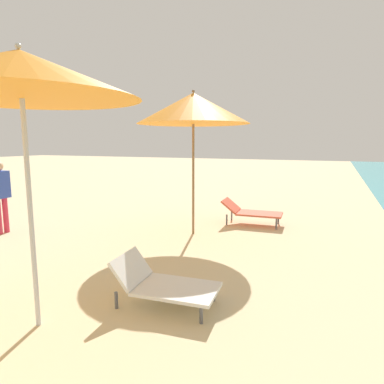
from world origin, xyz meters
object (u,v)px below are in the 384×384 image
umbrella_farthest (193,109)px  lounger_second_shoreside (163,283)px  person_walking_mid (0,190)px  umbrella_second (20,74)px  lounger_farthest_shoreside (251,211)px

umbrella_farthest → lounger_second_shoreside: bearing=-73.1°
umbrella_farthest → person_walking_mid: (-3.78, -1.62, -1.70)m
umbrella_farthest → umbrella_second: bearing=-91.3°
lounger_second_shoreside → lounger_farthest_shoreside: bearing=84.3°
umbrella_second → lounger_second_shoreside: 2.70m
umbrella_second → umbrella_farthest: bearing=88.7°
umbrella_second → person_walking_mid: umbrella_second is taller
lounger_farthest_shoreside → lounger_second_shoreside: bearing=-94.4°
umbrella_farthest → lounger_farthest_shoreside: 2.82m
lounger_second_shoreside → lounger_farthest_shoreside: (0.02, 4.34, 0.04)m
lounger_farthest_shoreside → person_walking_mid: 5.59m
umbrella_farthest → person_walking_mid: size_ratio=1.93×
lounger_second_shoreside → lounger_farthest_shoreside: 4.34m
lounger_second_shoreside → umbrella_farthest: (-0.92, 3.04, 2.36)m
lounger_farthest_shoreside → person_walking_mid: bearing=-152.4°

